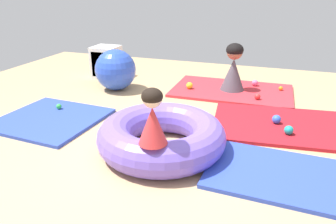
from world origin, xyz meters
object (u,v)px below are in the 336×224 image
object	(u,v)px
inflatable_cushion	(162,136)
storage_cube	(106,62)
play_ball_green	(59,106)
child_in_red	(153,117)
adult_seated	(233,68)
exercise_ball_large	(116,70)
play_ball_pink	(255,83)
play_ball_teal	(289,130)
play_ball_orange	(281,88)
play_ball_red_second	(257,97)
play_ball_yellow	(190,85)
play_ball_blue	(276,119)

from	to	relation	value
inflatable_cushion	storage_cube	world-z (taller)	storage_cube
play_ball_green	child_in_red	bearing A→B (deg)	-30.40
adult_seated	exercise_ball_large	size ratio (longest dim) A/B	1.13
inflatable_cushion	play_ball_pink	size ratio (longest dim) A/B	13.00
play_ball_teal	play_ball_orange	bearing A→B (deg)	93.92
adult_seated	play_ball_red_second	xyz separation A→B (m)	(0.42, -0.34, -0.31)
play_ball_pink	play_ball_yellow	bearing A→B (deg)	-152.83
play_ball_teal	exercise_ball_large	xyz separation A→B (m)	(-2.63, 0.93, 0.23)
child_in_red	play_ball_teal	bearing A→B (deg)	-117.35
play_ball_teal	play_ball_green	xyz separation A→B (m)	(-2.90, -0.19, -0.01)
play_ball_yellow	exercise_ball_large	world-z (taller)	exercise_ball_large
inflatable_cushion	child_in_red	bearing A→B (deg)	-78.30
child_in_red	play_ball_pink	size ratio (longest dim) A/B	4.91
inflatable_cushion	play_ball_orange	xyz separation A→B (m)	(1.12, 2.37, -0.10)
play_ball_blue	exercise_ball_large	xyz separation A→B (m)	(-2.49, 0.66, 0.23)
play_ball_yellow	play_ball_orange	world-z (taller)	play_ball_yellow
play_ball_teal	play_ball_orange	size ratio (longest dim) A/B	1.56
inflatable_cushion	child_in_red	world-z (taller)	child_in_red
inflatable_cushion	play_ball_pink	bearing A→B (deg)	73.94
adult_seated	exercise_ball_large	bearing A→B (deg)	3.96
play_ball_teal	play_ball_red_second	distance (m)	1.15
play_ball_yellow	storage_cube	xyz separation A→B (m)	(-1.64, 0.26, 0.19)
play_ball_orange	exercise_ball_large	bearing A→B (deg)	-164.73
child_in_red	adult_seated	world-z (taller)	child_in_red
play_ball_pink	play_ball_green	bearing A→B (deg)	-141.14
play_ball_yellow	storage_cube	bearing A→B (deg)	170.86
play_ball_orange	exercise_ball_large	size ratio (longest dim) A/B	0.10
play_ball_teal	play_ball_red_second	world-z (taller)	play_ball_teal
storage_cube	play_ball_green	bearing A→B (deg)	-82.48
play_ball_orange	play_ball_green	world-z (taller)	play_ball_green
play_ball_yellow	play_ball_red_second	bearing A→B (deg)	-8.75
play_ball_yellow	play_ball_orange	size ratio (longest dim) A/B	1.60
storage_cube	play_ball_yellow	bearing A→B (deg)	-9.14
play_ball_green	play_ball_teal	bearing A→B (deg)	3.77
storage_cube	play_ball_teal	bearing A→B (deg)	-25.59
child_in_red	play_ball_green	distance (m)	2.11
exercise_ball_large	play_ball_orange	bearing A→B (deg)	15.27
play_ball_pink	play_ball_green	distance (m)	3.06
play_ball_yellow	play_ball_red_second	size ratio (longest dim) A/B	1.22
play_ball_pink	play_ball_red_second	bearing A→B (deg)	-81.90
play_ball_red_second	play_ball_pink	bearing A→B (deg)	98.10
play_ball_yellow	play_ball_teal	bearing A→B (deg)	-39.66
play_ball_yellow	play_ball_green	xyz separation A→B (m)	(-1.41, -1.42, -0.02)
inflatable_cushion	play_ball_pink	xyz separation A→B (m)	(0.71, 2.48, -0.08)
child_in_red	exercise_ball_large	bearing A→B (deg)	-39.96
play_ball_green	play_ball_pink	bearing A→B (deg)	38.86
play_ball_yellow	play_ball_green	distance (m)	2.00
inflatable_cushion	play_ball_yellow	xyz separation A→B (m)	(-0.25, 1.98, -0.08)
play_ball_red_second	storage_cube	size ratio (longest dim) A/B	0.15
adult_seated	play_ball_orange	xyz separation A→B (m)	(0.73, 0.21, -0.32)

